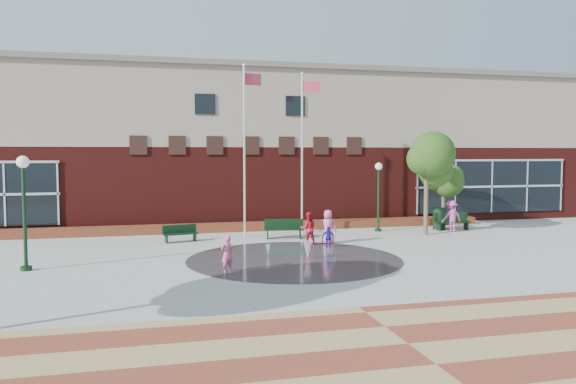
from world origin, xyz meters
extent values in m
plane|color=#666056|center=(0.00, 0.00, 0.00)|extent=(120.00, 120.00, 0.00)
cube|color=#A8A8A0|center=(0.00, 4.00, 0.00)|extent=(46.00, 18.00, 0.01)
cube|color=brown|center=(0.00, -7.00, 0.00)|extent=(46.00, 6.00, 0.01)
cylinder|color=#383A3D|center=(0.00, 3.00, 0.00)|extent=(8.40, 8.40, 0.01)
cube|color=#531512|center=(0.00, 17.50, 2.25)|extent=(44.00, 10.00, 4.50)
cube|color=gray|center=(0.00, 17.50, 6.75)|extent=(44.00, 10.00, 4.50)
cube|color=slate|center=(0.00, 17.50, 9.05)|extent=(44.40, 10.40, 0.30)
cube|color=black|center=(15.00, 12.48, 2.11)|extent=(10.00, 0.12, 3.19)
cube|color=black|center=(-2.50, 12.48, 6.79)|extent=(1.10, 0.10, 1.10)
cube|color=black|center=(2.50, 12.48, 6.79)|extent=(1.10, 0.10, 1.10)
cube|color=#A3051E|center=(0.00, 11.60, 0.00)|extent=(26.00, 1.20, 0.40)
cylinder|color=white|center=(-0.91, 9.29, 4.20)|extent=(0.10, 0.10, 8.40)
sphere|color=white|center=(-0.91, 9.29, 8.45)|extent=(0.16, 0.16, 0.16)
cube|color=#B9324D|center=(-0.46, 9.41, 7.78)|extent=(0.90, 0.24, 0.56)
cylinder|color=white|center=(2.22, 9.98, 4.09)|extent=(0.10, 0.10, 8.18)
sphere|color=white|center=(2.22, 9.98, 8.23)|extent=(0.17, 0.17, 0.17)
cube|color=#B9324D|center=(2.66, 9.82, 7.55)|extent=(0.90, 0.33, 0.58)
cylinder|color=black|center=(-9.75, 3.28, 1.84)|extent=(0.13, 0.13, 3.67)
cylinder|color=black|center=(-9.75, 3.28, 0.09)|extent=(0.39, 0.39, 0.17)
sphere|color=white|center=(-9.75, 3.28, 3.87)|extent=(0.43, 0.43, 0.43)
cylinder|color=black|center=(6.31, 9.59, 1.65)|extent=(0.12, 0.12, 3.30)
cylinder|color=black|center=(6.31, 9.59, 0.08)|extent=(0.35, 0.35, 0.16)
sphere|color=white|center=(6.31, 9.59, 3.47)|extent=(0.39, 0.39, 0.39)
cube|color=black|center=(-4.08, 8.41, 0.41)|extent=(1.68, 0.79, 0.05)
cube|color=black|center=(-4.13, 8.61, 0.61)|extent=(1.59, 0.40, 0.41)
cube|color=black|center=(0.85, 8.28, 0.48)|extent=(1.97, 0.88, 0.06)
cube|color=black|center=(0.90, 8.51, 0.72)|extent=(1.88, 0.42, 0.48)
cube|color=black|center=(10.37, 9.02, 0.47)|extent=(1.93, 0.72, 0.06)
cube|color=black|center=(10.39, 9.24, 0.71)|extent=(1.88, 0.26, 0.47)
cylinder|color=black|center=(9.88, 9.57, 0.57)|extent=(0.68, 0.68, 1.14)
cylinder|color=black|center=(9.88, 9.57, 1.16)|extent=(0.73, 0.73, 0.07)
cylinder|color=#4D3C2C|center=(8.16, 7.82, 1.61)|extent=(0.22, 0.22, 3.23)
cylinder|color=#4D3C2C|center=(10.87, 10.89, 1.25)|extent=(0.22, 0.22, 2.49)
cone|color=white|center=(0.51, 2.84, 0.00)|extent=(0.36, 0.36, 0.70)
cone|color=white|center=(-0.84, 3.98, 0.00)|extent=(0.20, 0.20, 0.46)
imported|color=#D85689|center=(-2.87, 1.26, 0.66)|extent=(0.57, 0.51, 1.32)
imported|color=red|center=(1.50, 6.22, 0.76)|extent=(0.81, 0.67, 1.51)
imported|color=pink|center=(2.44, 6.27, 0.80)|extent=(0.89, 0.72, 1.59)
imported|color=#1B20A1|center=(2.13, 5.22, 0.49)|extent=(0.61, 0.48, 0.97)
imported|color=#E84FB8|center=(9.97, 8.42, 0.84)|extent=(1.12, 0.68, 1.68)
camera|label=1|loc=(-5.42, -18.02, 4.19)|focal=35.00mm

